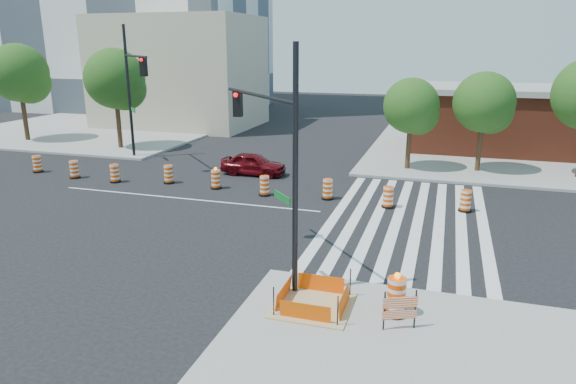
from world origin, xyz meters
name	(u,v)px	position (x,y,z in m)	size (l,w,h in m)	color
ground	(185,199)	(0.00, 0.00, 0.00)	(120.00, 120.00, 0.00)	black
sidewalk_ne	(528,151)	(18.00, 18.00, 0.07)	(22.00, 22.00, 0.15)	gray
sidewalk_nw	(104,128)	(-18.00, 18.00, 0.07)	(22.00, 22.00, 0.15)	gray
crosswalk_east	(407,220)	(10.95, 0.00, 0.01)	(6.75, 13.50, 0.01)	silver
lane_centerline	(185,199)	(0.00, 0.00, 0.01)	(14.00, 0.12, 0.01)	silver
excavation_pit	(313,304)	(9.00, -9.00, 0.22)	(2.20, 2.20, 0.90)	tan
brick_storefront	(532,120)	(18.00, 18.00, 2.32)	(16.50, 8.50, 4.60)	brown
beige_midrise	(180,72)	(-12.00, 22.00, 5.00)	(14.00, 10.00, 10.00)	#B3A989
red_coupe	(253,164)	(1.52, 5.69, 0.66)	(1.55, 3.85, 1.31)	#56070D
signal_pole_se	(273,142)	(7.19, -7.16, 4.53)	(3.87, 4.19, 7.37)	black
signal_pole_nw	(133,81)	(-6.81, 6.50, 5.24)	(4.59, 4.78, 8.56)	black
pit_drum	(396,297)	(11.32, -8.79, 0.68)	(0.65, 0.65, 1.28)	black
barricade	(400,308)	(11.48, -9.53, 0.76)	(0.88, 0.42, 1.11)	#F54A05
tree_north_a	(20,76)	(-19.62, 10.61, 5.10)	(4.46, 4.46, 7.59)	#382314
tree_north_b	(116,82)	(-10.60, 10.04, 4.87)	(4.27, 4.27, 7.25)	#382314
tree_north_c	(412,109)	(10.18, 9.51, 3.76)	(3.31, 3.29, 5.60)	#382314
tree_north_d	(484,106)	(14.26, 10.17, 4.02)	(3.52, 3.52, 5.98)	#382314
median_drum_0	(37,164)	(-11.18, 2.36, 0.48)	(0.60, 0.60, 1.02)	black
median_drum_1	(74,170)	(-8.08, 1.84, 0.48)	(0.60, 0.60, 1.02)	black
median_drum_2	(115,174)	(-5.27, 1.74, 0.48)	(0.60, 0.60, 1.02)	black
median_drum_3	(169,175)	(-2.29, 2.45, 0.48)	(0.60, 0.60, 1.02)	black
median_drum_4	(216,180)	(0.70, 2.21, 0.49)	(0.60, 0.60, 1.18)	black
median_drum_5	(265,186)	(3.63, 1.75, 0.48)	(0.60, 0.60, 1.02)	black
median_drum_6	(328,190)	(6.85, 2.07, 0.48)	(0.60, 0.60, 1.02)	black
median_drum_7	(388,198)	(9.90, 1.56, 0.48)	(0.60, 0.60, 1.02)	black
median_drum_8	(466,202)	(13.38, 2.02, 0.48)	(0.60, 0.60, 1.02)	black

